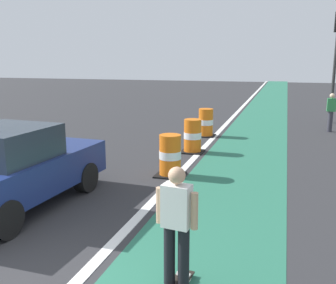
{
  "coord_description": "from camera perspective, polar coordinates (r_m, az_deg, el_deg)",
  "views": [
    {
      "loc": [
        3.48,
        -3.69,
        2.99
      ],
      "look_at": [
        0.93,
        4.75,
        1.1
      ],
      "focal_mm": 41.41,
      "sensor_mm": 36.0,
      "label": 1
    }
  ],
  "objects": [
    {
      "name": "lane_divider_stripe",
      "position": [
        16.18,
        7.37,
        1.37
      ],
      "size": [
        0.2,
        80.0,
        0.01
      ],
      "primitive_type": "cube",
      "color": "silver",
      "rests_on": "ground"
    },
    {
      "name": "traffic_barrel_back",
      "position": [
        15.32,
        5.58,
        2.82
      ],
      "size": [
        0.73,
        0.73,
        1.09
      ],
      "color": "orange",
      "rests_on": "ground"
    },
    {
      "name": "traffic_barrel_front",
      "position": [
        10.05,
        0.32,
        -2.06
      ],
      "size": [
        0.73,
        0.73,
        1.09
      ],
      "color": "orange",
      "rests_on": "ground"
    },
    {
      "name": "traffic_barrel_mid",
      "position": [
        12.61,
        3.64,
        0.85
      ],
      "size": [
        0.73,
        0.73,
        1.09
      ],
      "color": "orange",
      "rests_on": "ground"
    },
    {
      "name": "bike_lane_strip",
      "position": [
        16.0,
        12.67,
        1.06
      ],
      "size": [
        2.5,
        80.0,
        0.01
      ],
      "primitive_type": "cube",
      "color": "#286B51",
      "rests_on": "ground"
    },
    {
      "name": "pedestrian_waiting",
      "position": [
        17.52,
        22.85,
        4.19
      ],
      "size": [
        0.34,
        0.2,
        1.61
      ],
      "color": "#33333D",
      "rests_on": "ground"
    },
    {
      "name": "skateboarder_on_lane",
      "position": [
        5.05,
        1.27,
        -12.21
      ],
      "size": [
        0.57,
        0.82,
        1.69
      ],
      "color": "black",
      "rests_on": "ground"
    },
    {
      "name": "parked_sedan_nearest",
      "position": [
        8.44,
        -21.73,
        -3.59
      ],
      "size": [
        2.1,
        4.2,
        1.7
      ],
      "color": "navy",
      "rests_on": "ground"
    }
  ]
}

